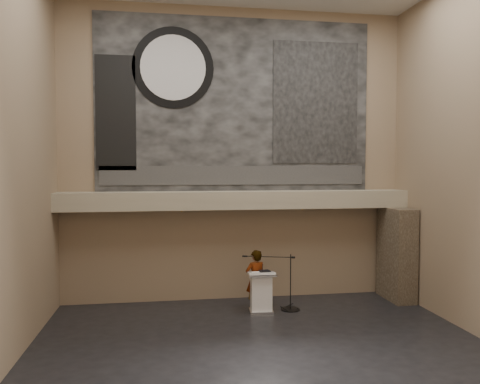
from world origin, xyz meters
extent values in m
plane|color=black|center=(0.00, 0.00, 0.00)|extent=(10.00, 10.00, 0.00)
cube|color=#8D7459|center=(0.00, 4.00, 4.25)|extent=(10.00, 0.02, 8.50)
cube|color=#8D7459|center=(0.00, -4.00, 4.25)|extent=(10.00, 0.02, 8.50)
cube|color=#8D7459|center=(-5.00, 0.00, 4.25)|extent=(0.02, 8.00, 8.50)
cube|color=gray|center=(0.00, 3.60, 2.95)|extent=(10.00, 0.80, 0.50)
cylinder|color=#B2893D|center=(-1.60, 3.55, 2.67)|extent=(0.04, 0.04, 0.06)
cylinder|color=#B2893D|center=(1.90, 3.55, 2.67)|extent=(0.04, 0.04, 0.06)
cube|color=black|center=(0.00, 3.97, 5.70)|extent=(8.00, 0.05, 5.00)
cube|color=#2F2F2F|center=(0.00, 3.93, 3.65)|extent=(7.76, 0.02, 0.55)
cylinder|color=black|center=(-1.80, 3.93, 6.70)|extent=(2.30, 0.02, 2.30)
cylinder|color=silver|center=(-1.80, 3.91, 6.70)|extent=(1.84, 0.02, 1.84)
cube|color=black|center=(2.40, 3.93, 5.80)|extent=(2.60, 0.02, 3.60)
cube|color=black|center=(-3.40, 3.93, 5.40)|extent=(1.10, 0.02, 3.20)
cube|color=#3D3225|center=(4.65, 3.15, 1.35)|extent=(0.60, 1.40, 2.70)
cube|color=silver|center=(0.46, 2.48, 0.04)|extent=(0.64, 0.50, 0.08)
cube|color=white|center=(0.46, 2.48, 0.56)|extent=(0.56, 0.40, 0.96)
cube|color=white|center=(0.46, 2.46, 1.07)|extent=(0.72, 0.53, 0.13)
cube|color=black|center=(0.56, 2.50, 1.12)|extent=(0.31, 0.27, 0.04)
cube|color=white|center=(0.31, 2.42, 1.10)|extent=(0.22, 0.29, 0.00)
imported|color=beige|center=(0.37, 2.84, 0.82)|extent=(0.68, 0.54, 1.63)
cylinder|color=black|center=(1.30, 2.62, 0.01)|extent=(0.52, 0.52, 0.02)
cylinder|color=black|center=(1.30, 2.62, 0.76)|extent=(0.03, 0.03, 1.53)
cylinder|color=black|center=(0.70, 2.80, 1.44)|extent=(1.34, 0.41, 0.02)
camera|label=1|loc=(-2.01, -9.58, 3.88)|focal=35.00mm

